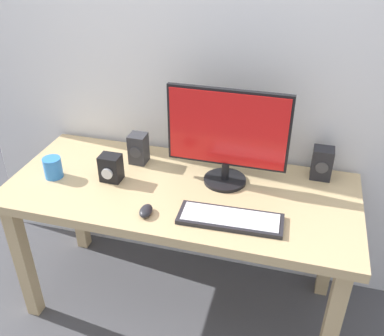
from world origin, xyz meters
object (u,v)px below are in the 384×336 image
at_px(keyboard_primary, 230,219).
at_px(coffee_mug, 53,168).
at_px(monitor, 227,134).
at_px(speaker_left, 138,148).
at_px(mouse, 146,211).
at_px(desk, 181,204).
at_px(speaker_right, 322,163).
at_px(audio_controller, 111,168).

bearing_deg(keyboard_primary, coffee_mug, 172.91).
xyz_separation_m(monitor, speaker_left, (-0.47, 0.06, -0.17)).
bearing_deg(mouse, coffee_mug, 159.29).
xyz_separation_m(monitor, keyboard_primary, (0.08, -0.30, -0.24)).
bearing_deg(monitor, desk, -147.96).
xyz_separation_m(desk, speaker_right, (0.63, 0.27, 0.18)).
bearing_deg(speaker_left, audio_controller, -108.25).
height_order(desk, speaker_right, speaker_right).
distance_m(speaker_left, audio_controller, 0.21).
relative_size(speaker_left, audio_controller, 1.17).
relative_size(speaker_right, speaker_left, 1.02).
relative_size(monitor, speaker_right, 3.54).
bearing_deg(monitor, speaker_left, 172.83).
xyz_separation_m(keyboard_primary, speaker_right, (0.36, 0.45, 0.07)).
distance_m(desk, coffee_mug, 0.65).
bearing_deg(speaker_left, keyboard_primary, -33.10).
xyz_separation_m(desk, monitor, (0.19, 0.12, 0.35)).
xyz_separation_m(keyboard_primary, audio_controller, (-0.62, 0.16, 0.06)).
xyz_separation_m(speaker_left, audio_controller, (-0.06, -0.20, -0.01)).
bearing_deg(speaker_left, coffee_mug, -144.67).
height_order(desk, keyboard_primary, keyboard_primary).
bearing_deg(speaker_left, monitor, -7.17).
height_order(mouse, audio_controller, audio_controller).
height_order(mouse, coffee_mug, coffee_mug).
bearing_deg(speaker_right, desk, -156.68).
distance_m(keyboard_primary, coffee_mug, 0.91).
bearing_deg(speaker_left, desk, -32.85).
height_order(desk, mouse, mouse).
height_order(speaker_right, audio_controller, speaker_right).
height_order(desk, coffee_mug, coffee_mug).
bearing_deg(speaker_right, audio_controller, -163.37).
bearing_deg(coffee_mug, speaker_left, 35.33).
distance_m(desk, mouse, 0.27).
height_order(keyboard_primary, speaker_right, speaker_right).
height_order(speaker_right, speaker_left, speaker_right).
relative_size(mouse, coffee_mug, 0.88).
relative_size(monitor, coffee_mug, 5.46).
bearing_deg(audio_controller, monitor, 14.52).
distance_m(mouse, audio_controller, 0.34).
relative_size(speaker_right, audio_controller, 1.20).
xyz_separation_m(mouse, speaker_right, (0.72, 0.51, 0.06)).
xyz_separation_m(monitor, audio_controller, (-0.53, -0.14, -0.18)).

